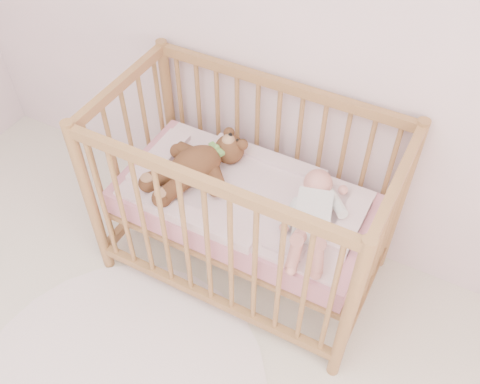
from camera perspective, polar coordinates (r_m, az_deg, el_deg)
The scene contains 6 objects.
wall_back at distance 2.32m, azimuth 6.23°, elevation 19.62°, with size 4.00×0.02×2.70m, color silver.
crib at distance 2.56m, azimuth 0.52°, elevation -1.10°, with size 1.36×0.76×1.00m, color #A06A44, non-canonical shape.
mattress at distance 2.57m, azimuth 0.52°, elevation -1.32°, with size 1.22×0.62×0.13m, color pink.
blanket at distance 2.52m, azimuth 0.53°, elevation -0.19°, with size 1.10×0.58×0.06m, color #D4929C, non-canonical shape.
baby at distance 2.36m, azimuth 7.81°, elevation -2.16°, with size 0.29×0.60×0.15m, color silver, non-canonical shape.
teddy_bear at distance 2.54m, azimuth -4.77°, elevation 2.79°, with size 0.41×0.58×0.16m, color brown, non-canonical shape.
Camera 1 is at (0.75, 0.08, 2.41)m, focal length 40.00 mm.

